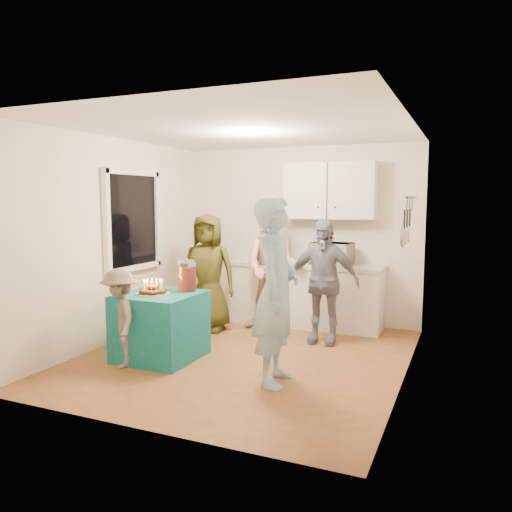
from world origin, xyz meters
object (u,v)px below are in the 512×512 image
at_px(man_birthday, 276,291).
at_px(child_near_left, 120,318).
at_px(counter, 305,296).
at_px(party_table, 160,326).
at_px(woman_back_left, 208,273).
at_px(woman_back_center, 273,269).
at_px(woman_back_right, 323,281).
at_px(punch_jar, 187,277).
at_px(microwave, 331,254).

bearing_deg(man_birthday, child_near_left, 89.32).
bearing_deg(counter, party_table, -116.83).
xyz_separation_m(woman_back_left, woman_back_center, (0.83, 0.38, 0.05)).
bearing_deg(woman_back_right, child_near_left, -136.47).
height_order(counter, punch_jar, punch_jar).
distance_m(counter, woman_back_center, 0.69).
bearing_deg(counter, woman_back_right, -58.36).
relative_size(woman_back_left, woman_back_center, 0.94).
relative_size(party_table, woman_back_left, 0.52).
distance_m(man_birthday, child_near_left, 1.80).
height_order(woman_back_left, woman_back_center, woman_back_center).
bearing_deg(man_birthday, woman_back_left, 38.76).
relative_size(woman_back_center, child_near_left, 1.60).
relative_size(man_birthday, woman_back_right, 1.17).
xyz_separation_m(punch_jar, woman_back_center, (0.52, 1.45, -0.06)).
xyz_separation_m(woman_back_left, woman_back_right, (1.64, 0.03, -0.02)).
bearing_deg(woman_back_center, woman_back_left, -162.52).
xyz_separation_m(punch_jar, woman_back_right, (1.33, 1.11, -0.14)).
relative_size(counter, man_birthday, 1.18).
bearing_deg(party_table, woman_back_center, 66.88).
xyz_separation_m(microwave, woman_back_left, (-1.55, -0.79, -0.25)).
height_order(punch_jar, man_birthday, man_birthday).
height_order(party_table, woman_back_center, woman_back_center).
bearing_deg(woman_back_center, man_birthday, -75.09).
xyz_separation_m(microwave, woman_back_right, (0.09, -0.76, -0.27)).
height_order(woman_back_center, woman_back_right, woman_back_center).
height_order(woman_back_left, woman_back_right, woman_back_left).
xyz_separation_m(counter, woman_back_center, (-0.34, -0.41, 0.44)).
relative_size(counter, punch_jar, 6.47).
height_order(counter, woman_back_left, woman_back_left).
bearing_deg(man_birthday, microwave, -6.32).
bearing_deg(punch_jar, microwave, 56.43).
bearing_deg(man_birthday, woman_back_right, -8.96).
bearing_deg(woman_back_right, woman_back_left, 179.83).
distance_m(woman_back_left, woman_back_center, 0.91).
bearing_deg(child_near_left, punch_jar, 98.49).
xyz_separation_m(microwave, man_birthday, (0.05, -2.31, -0.13)).
relative_size(punch_jar, man_birthday, 0.18).
height_order(microwave, woman_back_right, woman_back_right).
distance_m(punch_jar, child_near_left, 0.89).
relative_size(woman_back_center, woman_back_right, 1.09).
distance_m(microwave, woman_back_center, 0.85).
distance_m(woman_back_center, child_near_left, 2.35).
xyz_separation_m(party_table, child_near_left, (-0.24, -0.41, 0.16)).
height_order(microwave, child_near_left, microwave).
height_order(microwave, woman_back_center, woman_back_center).
distance_m(party_table, woman_back_center, 1.92).
relative_size(counter, microwave, 3.89).
relative_size(punch_jar, woman_back_left, 0.21).
relative_size(man_birthday, woman_back_left, 1.14).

